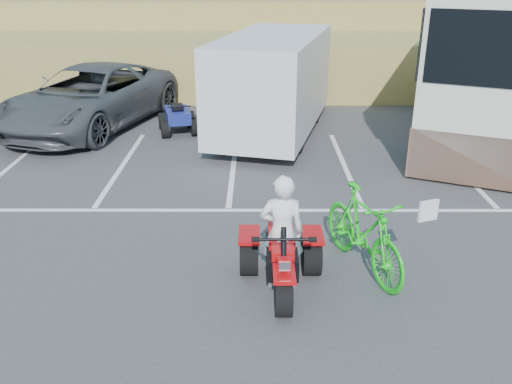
{
  "coord_description": "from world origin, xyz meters",
  "views": [
    {
      "loc": [
        0.57,
        -7.38,
        4.55
      ],
      "look_at": [
        0.56,
        0.98,
        1.0
      ],
      "focal_mm": 38.0,
      "sensor_mm": 36.0,
      "label": 1
    }
  ],
  "objects_px": {
    "cargo_trailer": "(273,82)",
    "quad_atv_green": "(218,126)",
    "rider": "(282,232)",
    "grey_pickup": "(90,97)",
    "rv_motorhome": "(496,65)",
    "red_trike_atv": "(281,290)",
    "green_dirt_bike": "(363,231)",
    "quad_atv_blue": "(179,132)"
  },
  "relations": [
    {
      "from": "cargo_trailer",
      "to": "quad_atv_green",
      "type": "xyz_separation_m",
      "value": [
        -1.63,
        0.78,
        -1.49
      ]
    },
    {
      "from": "rider",
      "to": "grey_pickup",
      "type": "height_order",
      "value": "rider"
    },
    {
      "from": "grey_pickup",
      "to": "rv_motorhome",
      "type": "xyz_separation_m",
      "value": [
        11.96,
        0.32,
        0.9
      ]
    },
    {
      "from": "red_trike_atv",
      "to": "green_dirt_bike",
      "type": "height_order",
      "value": "green_dirt_bike"
    },
    {
      "from": "rider",
      "to": "quad_atv_green",
      "type": "distance_m",
      "value": 8.92
    },
    {
      "from": "red_trike_atv",
      "to": "cargo_trailer",
      "type": "xyz_separation_m",
      "value": [
        0.08,
        8.11,
        1.49
      ]
    },
    {
      "from": "grey_pickup",
      "to": "cargo_trailer",
      "type": "xyz_separation_m",
      "value": [
        5.37,
        -0.75,
        0.61
      ]
    },
    {
      "from": "rider",
      "to": "quad_atv_green",
      "type": "relative_size",
      "value": 1.22
    },
    {
      "from": "quad_atv_blue",
      "to": "green_dirt_bike",
      "type": "bearing_deg",
      "value": -76.39
    },
    {
      "from": "cargo_trailer",
      "to": "rv_motorhome",
      "type": "relative_size",
      "value": 0.54
    },
    {
      "from": "green_dirt_bike",
      "to": "quad_atv_blue",
      "type": "distance_m",
      "value": 8.62
    },
    {
      "from": "quad_atv_green",
      "to": "green_dirt_bike",
      "type": "bearing_deg",
      "value": -65.7
    },
    {
      "from": "cargo_trailer",
      "to": "quad_atv_green",
      "type": "bearing_deg",
      "value": 168.65
    },
    {
      "from": "green_dirt_bike",
      "to": "quad_atv_green",
      "type": "height_order",
      "value": "green_dirt_bike"
    },
    {
      "from": "rider",
      "to": "quad_atv_blue",
      "type": "relative_size",
      "value": 1.28
    },
    {
      "from": "cargo_trailer",
      "to": "quad_atv_blue",
      "type": "relative_size",
      "value": 4.53
    },
    {
      "from": "grey_pickup",
      "to": "rider",
      "type": "bearing_deg",
      "value": -40.89
    },
    {
      "from": "rider",
      "to": "rv_motorhome",
      "type": "height_order",
      "value": "rv_motorhome"
    },
    {
      "from": "red_trike_atv",
      "to": "grey_pickup",
      "type": "height_order",
      "value": "grey_pickup"
    },
    {
      "from": "rv_motorhome",
      "to": "quad_atv_blue",
      "type": "relative_size",
      "value": 8.33
    },
    {
      "from": "green_dirt_bike",
      "to": "rider",
      "type": "bearing_deg",
      "value": 178.31
    },
    {
      "from": "cargo_trailer",
      "to": "rv_motorhome",
      "type": "height_order",
      "value": "rv_motorhome"
    },
    {
      "from": "red_trike_atv",
      "to": "rider",
      "type": "distance_m",
      "value": 0.91
    },
    {
      "from": "rider",
      "to": "quad_atv_green",
      "type": "bearing_deg",
      "value": -80.01
    },
    {
      "from": "grey_pickup",
      "to": "quad_atv_green",
      "type": "relative_size",
      "value": 4.36
    },
    {
      "from": "green_dirt_bike",
      "to": "rv_motorhome",
      "type": "height_order",
      "value": "rv_motorhome"
    },
    {
      "from": "grey_pickup",
      "to": "quad_atv_blue",
      "type": "height_order",
      "value": "grey_pickup"
    },
    {
      "from": "cargo_trailer",
      "to": "rv_motorhome",
      "type": "xyz_separation_m",
      "value": [
        6.59,
        1.07,
        0.29
      ]
    },
    {
      "from": "red_trike_atv",
      "to": "rv_motorhome",
      "type": "height_order",
      "value": "rv_motorhome"
    },
    {
      "from": "cargo_trailer",
      "to": "quad_atv_blue",
      "type": "distance_m",
      "value": 3.11
    },
    {
      "from": "red_trike_atv",
      "to": "green_dirt_bike",
      "type": "distance_m",
      "value": 1.58
    },
    {
      "from": "rider",
      "to": "grey_pickup",
      "type": "distance_m",
      "value": 10.19
    },
    {
      "from": "grey_pickup",
      "to": "quad_atv_blue",
      "type": "bearing_deg",
      "value": 4.62
    },
    {
      "from": "cargo_trailer",
      "to": "quad_atv_blue",
      "type": "xyz_separation_m",
      "value": [
        -2.73,
        0.13,
        -1.49
      ]
    },
    {
      "from": "cargo_trailer",
      "to": "red_trike_atv",
      "type": "bearing_deg",
      "value": -76.43
    },
    {
      "from": "rider",
      "to": "cargo_trailer",
      "type": "bearing_deg",
      "value": -90.66
    },
    {
      "from": "red_trike_atv",
      "to": "quad_atv_green",
      "type": "distance_m",
      "value": 9.02
    },
    {
      "from": "rider",
      "to": "grey_pickup",
      "type": "bearing_deg",
      "value": -58.79
    },
    {
      "from": "rider",
      "to": "rv_motorhome",
      "type": "bearing_deg",
      "value": -126.53
    },
    {
      "from": "red_trike_atv",
      "to": "green_dirt_bike",
      "type": "relative_size",
      "value": 0.77
    },
    {
      "from": "red_trike_atv",
      "to": "quad_atv_blue",
      "type": "height_order",
      "value": "red_trike_atv"
    },
    {
      "from": "grey_pickup",
      "to": "cargo_trailer",
      "type": "distance_m",
      "value": 5.46
    }
  ]
}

